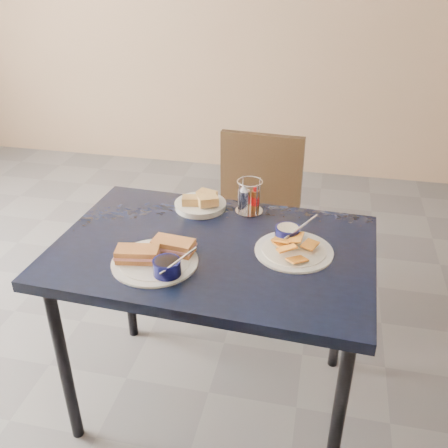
% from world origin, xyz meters
% --- Properties ---
extents(ground, '(6.00, 6.00, 0.00)m').
position_xyz_m(ground, '(0.00, 0.00, 0.00)').
color(ground, '#56555B').
rests_on(ground, ground).
extents(dining_table, '(1.15, 0.79, 0.75)m').
position_xyz_m(dining_table, '(0.03, -0.01, 0.68)').
color(dining_table, black).
rests_on(dining_table, ground).
extents(chair_far, '(0.44, 0.42, 0.88)m').
position_xyz_m(chair_far, '(0.07, 0.74, 0.50)').
color(chair_far, black).
rests_on(chair_far, ground).
extents(sandwich_plate, '(0.31, 0.29, 0.12)m').
position_xyz_m(sandwich_plate, '(-0.12, -0.16, 0.77)').
color(sandwich_plate, white).
rests_on(sandwich_plate, dining_table).
extents(plantain_plate, '(0.27, 0.27, 0.12)m').
position_xyz_m(plantain_plate, '(0.30, 0.03, 0.77)').
color(plantain_plate, white).
rests_on(plantain_plate, dining_table).
extents(bread_basket, '(0.20, 0.20, 0.07)m').
position_xyz_m(bread_basket, '(-0.08, 0.26, 0.77)').
color(bread_basket, white).
rests_on(bread_basket, dining_table).
extents(condiment_caddy, '(0.11, 0.11, 0.14)m').
position_xyz_m(condiment_caddy, '(0.11, 0.27, 0.81)').
color(condiment_caddy, silver).
rests_on(condiment_caddy, dining_table).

